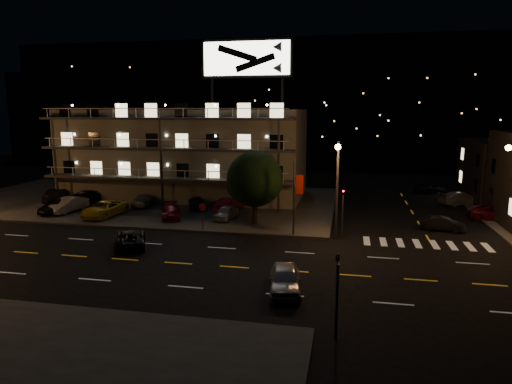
% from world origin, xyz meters
% --- Properties ---
extents(ground, '(140.00, 140.00, 0.00)m').
position_xyz_m(ground, '(0.00, 0.00, 0.00)').
color(ground, black).
rests_on(ground, ground).
extents(curb_nw, '(44.00, 24.00, 0.15)m').
position_xyz_m(curb_nw, '(-14.00, 20.00, 0.07)').
color(curb_nw, '#333331').
rests_on(curb_nw, ground).
extents(motel, '(28.00, 13.80, 18.10)m').
position_xyz_m(motel, '(-9.94, 23.88, 5.34)').
color(motel, gray).
rests_on(motel, ground).
extents(hill_backdrop, '(120.00, 25.00, 24.00)m').
position_xyz_m(hill_backdrop, '(-5.94, 68.78, 11.55)').
color(hill_backdrop, black).
rests_on(hill_backdrop, ground).
extents(streetlight_nc, '(0.44, 1.92, 8.00)m').
position_xyz_m(streetlight_nc, '(8.50, 7.94, 4.96)').
color(streetlight_nc, '#2D2D30').
rests_on(streetlight_nc, ground).
extents(signal_nw, '(0.20, 0.27, 4.60)m').
position_xyz_m(signal_nw, '(9.00, 8.50, 2.57)').
color(signal_nw, '#2D2D30').
rests_on(signal_nw, ground).
extents(signal_sw, '(0.20, 0.27, 4.60)m').
position_xyz_m(signal_sw, '(9.00, -8.50, 2.57)').
color(signal_sw, '#2D2D30').
rests_on(signal_sw, ground).
extents(banner_north, '(0.83, 0.16, 6.40)m').
position_xyz_m(banner_north, '(5.09, 8.40, 3.43)').
color(banner_north, '#2D2D30').
rests_on(banner_north, ground).
extents(stop_sign, '(0.91, 0.11, 2.61)m').
position_xyz_m(stop_sign, '(-3.00, 8.57, 1.71)').
color(stop_sign, '#2D2D30').
rests_on(stop_sign, ground).
extents(tree, '(5.31, 5.11, 6.68)m').
position_xyz_m(tree, '(0.98, 11.60, 4.12)').
color(tree, black).
rests_on(tree, curb_nw).
extents(lot_car_0, '(2.02, 4.59, 1.54)m').
position_xyz_m(lot_car_0, '(-19.68, 11.90, 0.92)').
color(lot_car_0, black).
rests_on(lot_car_0, curb_nw).
extents(lot_car_1, '(2.19, 4.74, 1.51)m').
position_xyz_m(lot_car_1, '(-18.62, 12.34, 0.90)').
color(lot_car_1, '#9C9CA1').
rests_on(lot_car_1, curb_nw).
extents(lot_car_2, '(3.02, 5.59, 1.49)m').
position_xyz_m(lot_car_2, '(-13.97, 11.27, 0.90)').
color(lot_car_2, gold).
rests_on(lot_car_2, curb_nw).
extents(lot_car_3, '(3.31, 4.71, 1.27)m').
position_xyz_m(lot_car_3, '(-7.38, 12.07, 0.78)').
color(lot_car_3, '#5E0D1B').
rests_on(lot_car_3, curb_nw).
extents(lot_car_4, '(1.95, 3.92, 1.28)m').
position_xyz_m(lot_car_4, '(-1.99, 12.58, 0.79)').
color(lot_car_4, '#9C9CA1').
rests_on(lot_car_4, curb_nw).
extents(lot_car_5, '(2.49, 4.86, 1.53)m').
position_xyz_m(lot_car_5, '(-22.83, 16.81, 0.91)').
color(lot_car_5, black).
rests_on(lot_car_5, curb_nw).
extents(lot_car_6, '(2.69, 5.21, 1.41)m').
position_xyz_m(lot_car_6, '(-19.30, 17.50, 0.85)').
color(lot_car_6, black).
rests_on(lot_car_6, curb_nw).
extents(lot_car_7, '(2.51, 4.81, 1.33)m').
position_xyz_m(lot_car_7, '(-12.33, 16.74, 0.82)').
color(lot_car_7, '#9C9CA1').
rests_on(lot_car_7, curb_nw).
extents(lot_car_8, '(2.99, 4.28, 1.35)m').
position_xyz_m(lot_car_8, '(-6.28, 16.55, 0.83)').
color(lot_car_8, black).
rests_on(lot_car_8, curb_nw).
extents(lot_car_9, '(2.54, 4.43, 1.38)m').
position_xyz_m(lot_car_9, '(-2.56, 16.17, 0.84)').
color(lot_car_9, '#5E0D1B').
rests_on(lot_car_9, curb_nw).
extents(side_car_0, '(3.98, 2.01, 1.25)m').
position_xyz_m(side_car_0, '(17.61, 12.77, 0.63)').
color(side_car_0, black).
rests_on(side_car_0, ground).
extents(side_car_1, '(5.28, 2.61, 1.44)m').
position_xyz_m(side_car_1, '(23.49, 17.92, 0.72)').
color(side_car_1, '#5E0D1B').
rests_on(side_car_1, ground).
extents(side_car_2, '(5.36, 3.89, 1.44)m').
position_xyz_m(side_car_2, '(21.83, 24.96, 0.72)').
color(side_car_2, '#9C9CA1').
rests_on(side_car_2, ground).
extents(side_car_3, '(4.20, 2.59, 1.33)m').
position_xyz_m(side_car_3, '(19.54, 31.65, 0.67)').
color(side_car_3, black).
rests_on(side_car_3, ground).
extents(road_car_east, '(2.40, 4.63, 1.51)m').
position_xyz_m(road_car_east, '(5.93, -3.45, 0.75)').
color(road_car_east, '#9C9CA1').
rests_on(road_car_east, ground).
extents(road_car_west, '(3.93, 5.20, 1.31)m').
position_xyz_m(road_car_west, '(-7.02, 2.98, 0.66)').
color(road_car_west, black).
rests_on(road_car_west, ground).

